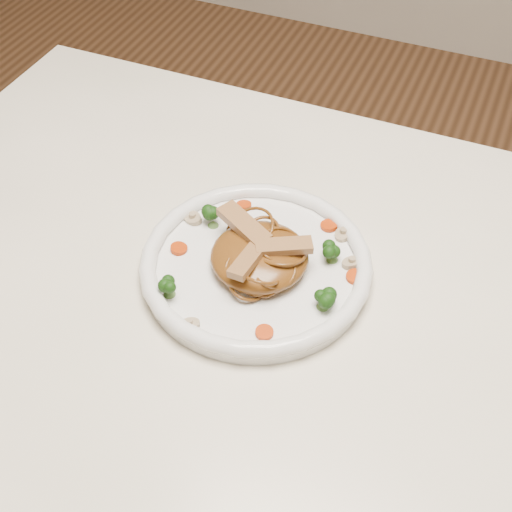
% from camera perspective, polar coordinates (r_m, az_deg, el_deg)
% --- Properties ---
extents(table, '(1.20, 0.80, 0.75)m').
position_cam_1_polar(table, '(0.85, 3.98, -9.62)').
color(table, white).
rests_on(table, ground).
extents(plate, '(0.35, 0.35, 0.02)m').
position_cam_1_polar(plate, '(0.81, 0.00, -1.07)').
color(plate, white).
rests_on(plate, table).
extents(noodle_mound, '(0.12, 0.12, 0.04)m').
position_cam_1_polar(noodle_mound, '(0.79, 0.29, -0.02)').
color(noodle_mound, brown).
rests_on(noodle_mound, plate).
extents(chicken_a, '(0.07, 0.05, 0.01)m').
position_cam_1_polar(chicken_a, '(0.78, 2.30, 0.81)').
color(chicken_a, '#A17F4C').
rests_on(chicken_a, noodle_mound).
extents(chicken_b, '(0.08, 0.06, 0.01)m').
position_cam_1_polar(chicken_b, '(0.80, -0.99, 2.58)').
color(chicken_b, '#A17F4C').
rests_on(chicken_b, noodle_mound).
extents(chicken_c, '(0.03, 0.06, 0.01)m').
position_cam_1_polar(chicken_c, '(0.76, -0.61, -0.27)').
color(chicken_c, '#A17F4C').
rests_on(chicken_c, noodle_mound).
extents(broccoli_0, '(0.03, 0.03, 0.03)m').
position_cam_1_polar(broccoli_0, '(0.81, 6.35, 0.37)').
color(broccoli_0, '#1B430E').
rests_on(broccoli_0, plate).
extents(broccoli_1, '(0.03, 0.03, 0.03)m').
position_cam_1_polar(broccoli_1, '(0.85, -3.58, 3.21)').
color(broccoli_1, '#1B430E').
rests_on(broccoli_1, plate).
extents(broccoli_2, '(0.03, 0.03, 0.03)m').
position_cam_1_polar(broccoli_2, '(0.77, -7.22, -2.35)').
color(broccoli_2, '#1B430E').
rests_on(broccoli_2, plate).
extents(broccoli_3, '(0.02, 0.02, 0.03)m').
position_cam_1_polar(broccoli_3, '(0.76, 5.57, -3.54)').
color(broccoli_3, '#1B430E').
rests_on(broccoli_3, plate).
extents(carrot_0, '(0.03, 0.03, 0.00)m').
position_cam_1_polar(carrot_0, '(0.85, 6.01, 2.50)').
color(carrot_0, '#B93706').
rests_on(carrot_0, plate).
extents(carrot_1, '(0.03, 0.03, 0.00)m').
position_cam_1_polar(carrot_1, '(0.83, -6.36, 0.61)').
color(carrot_1, '#B93706').
rests_on(carrot_1, plate).
extents(carrot_2, '(0.03, 0.03, 0.00)m').
position_cam_1_polar(carrot_2, '(0.80, 8.19, -1.71)').
color(carrot_2, '#B93706').
rests_on(carrot_2, plate).
extents(carrot_3, '(0.02, 0.02, 0.00)m').
position_cam_1_polar(carrot_3, '(0.88, -1.00, 4.19)').
color(carrot_3, '#B93706').
rests_on(carrot_3, plate).
extents(carrot_4, '(0.02, 0.02, 0.00)m').
position_cam_1_polar(carrot_4, '(0.74, 0.69, -6.31)').
color(carrot_4, '#B93706').
rests_on(carrot_4, plate).
extents(mushroom_0, '(0.03, 0.03, 0.01)m').
position_cam_1_polar(mushroom_0, '(0.75, -5.49, -5.64)').
color(mushroom_0, beige).
rests_on(mushroom_0, plate).
extents(mushroom_1, '(0.03, 0.03, 0.01)m').
position_cam_1_polar(mushroom_1, '(0.81, 7.86, -0.55)').
color(mushroom_1, beige).
rests_on(mushroom_1, plate).
extents(mushroom_2, '(0.04, 0.04, 0.01)m').
position_cam_1_polar(mushroom_2, '(0.86, -5.23, 3.11)').
color(mushroom_2, beige).
rests_on(mushroom_2, plate).
extents(mushroom_3, '(0.03, 0.03, 0.01)m').
position_cam_1_polar(mushroom_3, '(0.84, 7.18, 1.83)').
color(mushroom_3, beige).
rests_on(mushroom_3, plate).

